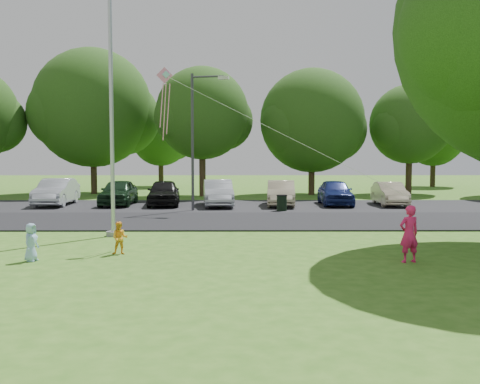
{
  "coord_description": "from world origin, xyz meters",
  "views": [
    {
      "loc": [
        0.82,
        -13.42,
        2.82
      ],
      "look_at": [
        0.89,
        4.0,
        1.6
      ],
      "focal_mm": 40.0,
      "sensor_mm": 36.0,
      "label": 1
    }
  ],
  "objects_px": {
    "trash_can": "(282,203)",
    "child_blue": "(31,242)",
    "flagpole": "(112,115)",
    "child_yellow": "(120,238)",
    "kite": "(173,94)",
    "street_lamp": "(198,129)",
    "woman": "(409,234)"
  },
  "relations": [
    {
      "from": "trash_can",
      "to": "child_blue",
      "type": "distance_m",
      "value": 14.41
    },
    {
      "from": "woman",
      "to": "child_blue",
      "type": "distance_m",
      "value": 9.95
    },
    {
      "from": "child_blue",
      "to": "kite",
      "type": "xyz_separation_m",
      "value": [
        3.47,
        2.63,
        4.19
      ]
    },
    {
      "from": "woman",
      "to": "child_blue",
      "type": "xyz_separation_m",
      "value": [
        -9.95,
        0.19,
        -0.25
      ]
    },
    {
      "from": "woman",
      "to": "child_yellow",
      "type": "height_order",
      "value": "woman"
    },
    {
      "from": "street_lamp",
      "to": "trash_can",
      "type": "distance_m",
      "value": 5.52
    },
    {
      "from": "child_blue",
      "to": "trash_can",
      "type": "bearing_deg",
      "value": -20.84
    },
    {
      "from": "child_blue",
      "to": "flagpole",
      "type": "bearing_deg",
      "value": -3.38
    },
    {
      "from": "flagpole",
      "to": "trash_can",
      "type": "height_order",
      "value": "flagpole"
    },
    {
      "from": "trash_can",
      "to": "woman",
      "type": "relative_size",
      "value": 0.56
    },
    {
      "from": "trash_can",
      "to": "woman",
      "type": "height_order",
      "value": "woman"
    },
    {
      "from": "woman",
      "to": "child_blue",
      "type": "height_order",
      "value": "woman"
    },
    {
      "from": "child_yellow",
      "to": "kite",
      "type": "distance_m",
      "value": 4.74
    },
    {
      "from": "trash_can",
      "to": "child_blue",
      "type": "xyz_separation_m",
      "value": [
        -7.64,
        -12.22,
        0.08
      ]
    },
    {
      "from": "woman",
      "to": "flagpole",
      "type": "bearing_deg",
      "value": -42.56
    },
    {
      "from": "woman",
      "to": "trash_can",
      "type": "bearing_deg",
      "value": -94.42
    },
    {
      "from": "trash_can",
      "to": "kite",
      "type": "bearing_deg",
      "value": -113.51
    },
    {
      "from": "woman",
      "to": "kite",
      "type": "relative_size",
      "value": 0.21
    },
    {
      "from": "flagpole",
      "to": "trash_can",
      "type": "xyz_separation_m",
      "value": [
        6.5,
        7.8,
        -3.74
      ]
    },
    {
      "from": "kite",
      "to": "child_yellow",
      "type": "bearing_deg",
      "value": -140.16
    },
    {
      "from": "street_lamp",
      "to": "child_yellow",
      "type": "xyz_separation_m",
      "value": [
        -1.37,
        -11.39,
        -3.61
      ]
    },
    {
      "from": "street_lamp",
      "to": "child_blue",
      "type": "distance_m",
      "value": 13.33
    },
    {
      "from": "child_blue",
      "to": "kite",
      "type": "bearing_deg",
      "value": -41.66
    },
    {
      "from": "flagpole",
      "to": "woman",
      "type": "distance_m",
      "value": 10.5
    },
    {
      "from": "street_lamp",
      "to": "flagpole",
      "type": "bearing_deg",
      "value": -94.99
    },
    {
      "from": "trash_can",
      "to": "child_blue",
      "type": "bearing_deg",
      "value": -122.03
    },
    {
      "from": "child_yellow",
      "to": "kite",
      "type": "relative_size",
      "value": 0.13
    },
    {
      "from": "street_lamp",
      "to": "child_yellow",
      "type": "relative_size",
      "value": 7.26
    },
    {
      "from": "child_yellow",
      "to": "child_blue",
      "type": "relative_size",
      "value": 0.92
    },
    {
      "from": "flagpole",
      "to": "trash_can",
      "type": "bearing_deg",
      "value": 50.22
    },
    {
      "from": "flagpole",
      "to": "child_blue",
      "type": "bearing_deg",
      "value": -104.56
    },
    {
      "from": "child_blue",
      "to": "child_yellow",
      "type": "bearing_deg",
      "value": -54.38
    }
  ]
}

